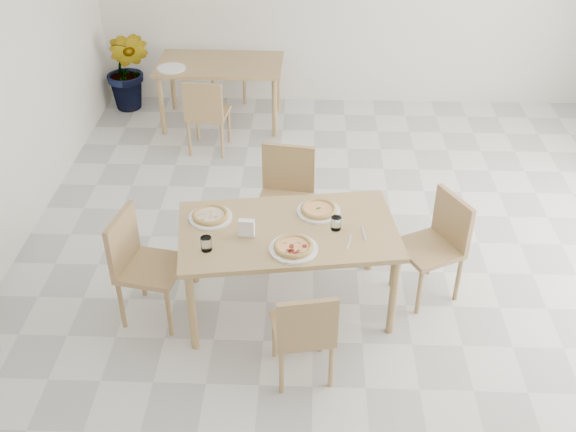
{
  "coord_description": "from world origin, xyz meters",
  "views": [
    {
      "loc": [
        -0.43,
        -4.54,
        3.65
      ],
      "look_at": [
        -0.58,
        -0.46,
        0.87
      ],
      "focal_mm": 42.0,
      "sensor_mm": 36.0,
      "label": 1
    }
  ],
  "objects_px": {
    "plate_mushroom": "(211,217)",
    "chair_north": "(286,192)",
    "plate_pepperoni": "(294,249)",
    "chair_back_s": "(206,111)",
    "pizza_margherita": "(319,209)",
    "tumbler_b": "(336,223)",
    "chair_west": "(140,260)",
    "chair_south": "(304,330)",
    "pizza_pepperoni": "(294,246)",
    "plate_empty": "(171,68)",
    "plate_margherita": "(319,211)",
    "second_table": "(220,70)",
    "pizza_mushroom": "(210,215)",
    "potted_plant": "(128,70)",
    "chair_back_n": "(223,57)",
    "tumbler_a": "(206,244)",
    "napkin_holder": "(247,229)",
    "chair_east": "(438,240)",
    "main_table": "(288,237)"
  },
  "relations": [
    {
      "from": "plate_mushroom",
      "to": "chair_north",
      "type": "bearing_deg",
      "value": 53.09
    },
    {
      "from": "plate_pepperoni",
      "to": "chair_back_s",
      "type": "bearing_deg",
      "value": 110.25
    },
    {
      "from": "pizza_margherita",
      "to": "tumbler_b",
      "type": "bearing_deg",
      "value": -59.36
    },
    {
      "from": "tumbler_b",
      "to": "pizza_margherita",
      "type": "bearing_deg",
      "value": 120.64
    },
    {
      "from": "chair_north",
      "to": "chair_west",
      "type": "xyz_separation_m",
      "value": [
        -1.07,
        -0.97,
        -0.02
      ]
    },
    {
      "from": "chair_south",
      "to": "chair_west",
      "type": "height_order",
      "value": "chair_west"
    },
    {
      "from": "pizza_pepperoni",
      "to": "plate_empty",
      "type": "relative_size",
      "value": 1.0
    },
    {
      "from": "plate_margherita",
      "to": "tumbler_b",
      "type": "bearing_deg",
      "value": -59.36
    },
    {
      "from": "chair_north",
      "to": "second_table",
      "type": "relative_size",
      "value": 0.65
    },
    {
      "from": "pizza_mushroom",
      "to": "potted_plant",
      "type": "distance_m",
      "value": 3.8
    },
    {
      "from": "plate_pepperoni",
      "to": "tumbler_b",
      "type": "distance_m",
      "value": 0.41
    },
    {
      "from": "chair_back_n",
      "to": "plate_mushroom",
      "type": "bearing_deg",
      "value": -103.68
    },
    {
      "from": "tumbler_a",
      "to": "napkin_holder",
      "type": "height_order",
      "value": "napkin_holder"
    },
    {
      "from": "chair_east",
      "to": "plate_margherita",
      "type": "relative_size",
      "value": 2.61
    },
    {
      "from": "plate_pepperoni",
      "to": "tumbler_a",
      "type": "relative_size",
      "value": 3.33
    },
    {
      "from": "pizza_pepperoni",
      "to": "tumbler_a",
      "type": "height_order",
      "value": "tumbler_a"
    },
    {
      "from": "chair_west",
      "to": "tumbler_a",
      "type": "xyz_separation_m",
      "value": [
        0.54,
        -0.15,
        0.28
      ]
    },
    {
      "from": "plate_margherita",
      "to": "plate_pepperoni",
      "type": "relative_size",
      "value": 0.96
    },
    {
      "from": "plate_mushroom",
      "to": "pizza_pepperoni",
      "type": "height_order",
      "value": "pizza_pepperoni"
    },
    {
      "from": "chair_north",
      "to": "second_table",
      "type": "height_order",
      "value": "chair_north"
    },
    {
      "from": "pizza_margherita",
      "to": "plate_empty",
      "type": "relative_size",
      "value": 0.99
    },
    {
      "from": "pizza_mushroom",
      "to": "plate_mushroom",
      "type": "bearing_deg",
      "value": 0.0
    },
    {
      "from": "pizza_pepperoni",
      "to": "napkin_holder",
      "type": "bearing_deg",
      "value": 155.7
    },
    {
      "from": "chair_east",
      "to": "plate_mushroom",
      "type": "relative_size",
      "value": 2.63
    },
    {
      "from": "tumbler_a",
      "to": "napkin_holder",
      "type": "distance_m",
      "value": 0.32
    },
    {
      "from": "tumbler_a",
      "to": "potted_plant",
      "type": "xyz_separation_m",
      "value": [
        -1.5,
        3.89,
        -0.29
      ]
    },
    {
      "from": "pizza_mushroom",
      "to": "chair_west",
      "type": "bearing_deg",
      "value": -154.95
    },
    {
      "from": "plate_margherita",
      "to": "pizza_mushroom",
      "type": "xyz_separation_m",
      "value": [
        -0.82,
        -0.11,
        0.02
      ]
    },
    {
      "from": "main_table",
      "to": "plate_empty",
      "type": "xyz_separation_m",
      "value": [
        -1.43,
        3.07,
        0.08
      ]
    },
    {
      "from": "chair_south",
      "to": "chair_east",
      "type": "bearing_deg",
      "value": -146.85
    },
    {
      "from": "tumbler_b",
      "to": "chair_back_s",
      "type": "relative_size",
      "value": 0.12
    },
    {
      "from": "chair_north",
      "to": "tumbler_b",
      "type": "relative_size",
      "value": 9.11
    },
    {
      "from": "plate_mushroom",
      "to": "tumbler_b",
      "type": "height_order",
      "value": "tumbler_b"
    },
    {
      "from": "chair_south",
      "to": "tumbler_a",
      "type": "bearing_deg",
      "value": -46.24
    },
    {
      "from": "second_table",
      "to": "chair_west",
      "type": "bearing_deg",
      "value": -92.98
    },
    {
      "from": "plate_mushroom",
      "to": "pizza_mushroom",
      "type": "height_order",
      "value": "pizza_mushroom"
    },
    {
      "from": "chair_west",
      "to": "potted_plant",
      "type": "height_order",
      "value": "potted_plant"
    },
    {
      "from": "chair_north",
      "to": "plate_empty",
      "type": "bearing_deg",
      "value": 130.54
    },
    {
      "from": "pizza_mushroom",
      "to": "napkin_holder",
      "type": "bearing_deg",
      "value": -36.32
    },
    {
      "from": "pizza_margherita",
      "to": "napkin_holder",
      "type": "relative_size",
      "value": 2.27
    },
    {
      "from": "tumbler_a",
      "to": "potted_plant",
      "type": "distance_m",
      "value": 4.18
    },
    {
      "from": "plate_pepperoni",
      "to": "pizza_pepperoni",
      "type": "height_order",
      "value": "pizza_pepperoni"
    },
    {
      "from": "chair_south",
      "to": "plate_pepperoni",
      "type": "distance_m",
      "value": 0.6
    },
    {
      "from": "plate_mushroom",
      "to": "plate_pepperoni",
      "type": "height_order",
      "value": "same"
    },
    {
      "from": "chair_south",
      "to": "chair_north",
      "type": "distance_m",
      "value": 1.63
    },
    {
      "from": "chair_north",
      "to": "plate_empty",
      "type": "relative_size",
      "value": 2.93
    },
    {
      "from": "chair_east",
      "to": "plate_mushroom",
      "type": "height_order",
      "value": "chair_east"
    },
    {
      "from": "chair_south",
      "to": "chair_east",
      "type": "xyz_separation_m",
      "value": [
        1.04,
        1.01,
        0.04
      ]
    },
    {
      "from": "main_table",
      "to": "pizza_mushroom",
      "type": "relative_size",
      "value": 4.99
    },
    {
      "from": "chair_west",
      "to": "chair_south",
      "type": "bearing_deg",
      "value": -106.43
    }
  ]
}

